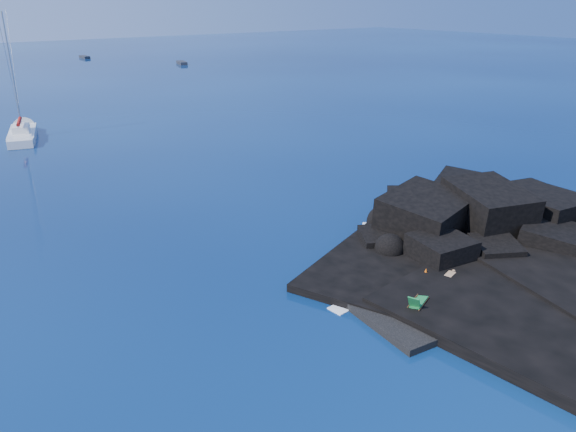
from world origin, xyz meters
The scene contains 11 objects.
ground centered at (0.00, 0.00, 0.00)m, with size 400.00×400.00×0.00m, color #031136.
headland centered at (13.00, 3.00, 0.00)m, with size 24.00×24.00×3.60m, color black, non-canonical shape.
beach centered at (4.50, 0.50, 0.00)m, with size 8.50×6.00×0.70m, color black.
surf_foam centered at (5.00, 5.00, 0.00)m, with size 10.00×8.00×0.06m, color white, non-canonical shape.
sailboat centered at (-3.90, 49.99, 0.00)m, with size 2.62×12.51×13.11m, color silver, non-canonical shape.
deck_chair centered at (2.91, 0.15, 0.87)m, with size 1.52×0.67×1.05m, color #176B32, non-canonical shape.
towel centered at (6.61, 1.21, 0.37)m, with size 1.78×0.84×0.05m, color white.
sunbather centered at (6.61, 1.21, 0.53)m, with size 1.69×0.50×0.27m, color tan, non-canonical shape.
marker_cone centered at (5.73, 2.11, 0.60)m, with size 0.33×0.33×0.50m, color #DB560B.
distant_boat_a centered at (28.98, 132.54, 0.00)m, with size 1.39×4.46×0.60m, color #26272B.
distant_boat_b centered at (42.52, 105.59, 0.00)m, with size 1.55×4.97×0.66m, color #25252A.
Camera 1 is at (-16.12, -15.14, 14.35)m, focal length 35.00 mm.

